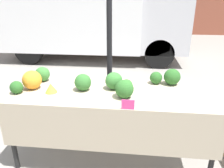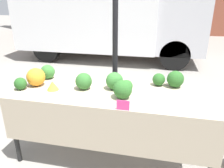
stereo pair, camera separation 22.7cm
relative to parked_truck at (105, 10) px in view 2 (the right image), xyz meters
The scene contains 15 objects.
ground_plane 4.77m from the parked_truck, 75.16° to the right, with size 40.00×40.00×0.00m, color gray.
tent_pole 3.87m from the parked_truck, 74.12° to the right, with size 0.07×0.07×2.59m.
parked_truck is the anchor object (origin of this frame).
market_table 4.67m from the parked_truck, 75.36° to the right, with size 2.12×0.80×0.81m.
orange_cauliflower 4.47m from the parked_truck, 86.02° to the right, with size 0.20×0.20×0.20m.
romanesco_head 4.57m from the parked_truck, 83.14° to the right, with size 0.13×0.13×0.10m.
broccoli_head_0 4.52m from the parked_truck, 78.98° to the right, with size 0.18×0.18×0.18m.
broccoli_head_1 4.55m from the parked_truck, 66.29° to the right, with size 0.18×0.18×0.18m.
broccoli_head_2 4.48m from the parked_truck, 68.33° to the right, with size 0.14×0.14×0.14m.
broccoli_head_3 4.23m from the parked_truck, 85.60° to the right, with size 0.17×0.17×0.17m.
broccoli_head_4 4.76m from the parked_truck, 74.01° to the right, with size 0.18×0.18×0.18m.
broccoli_head_5 4.62m from the parked_truck, 73.29° to the right, with size 0.13×0.13×0.13m.
broccoli_head_6 4.60m from the parked_truck, 87.48° to the right, with size 0.13×0.13×0.13m.
broccoli_head_7 4.53m from the parked_truck, 74.79° to the right, with size 0.19×0.19×0.19m.
price_sign 5.01m from the parked_truck, 74.27° to the right, with size 0.12×0.01×0.09m.
Camera 2 is at (0.45, -2.07, 1.72)m, focal length 35.00 mm.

